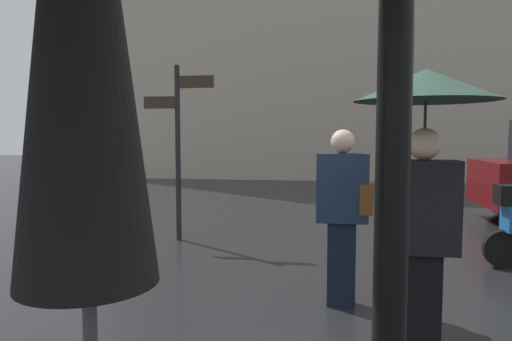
{
  "coord_description": "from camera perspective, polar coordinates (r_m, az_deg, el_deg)",
  "views": [
    {
      "loc": [
        -0.48,
        -2.27,
        1.62
      ],
      "look_at": [
        -1.59,
        4.97,
        1.04
      ],
      "focal_mm": 32.31,
      "sensor_mm": 36.0,
      "label": 1
    }
  ],
  "objects": [
    {
      "name": "pedestrian_with_bag",
      "position": [
        4.38,
        10.77,
        -4.42
      ],
      "size": [
        0.51,
        0.24,
        1.66
      ],
      "rotation": [
        0.0,
        0.0,
        2.68
      ],
      "color": "black",
      "rests_on": "ground"
    },
    {
      "name": "street_signpost",
      "position": [
        7.05,
        -9.62,
        4.44
      ],
      "size": [
        1.08,
        0.08,
        2.64
      ],
      "color": "black",
      "rests_on": "ground"
    },
    {
      "name": "folded_patio_umbrella_far",
      "position": [
        1.21,
        -20.8,
        15.34
      ],
      "size": [
        0.51,
        0.51,
        2.74
      ],
      "color": "black",
      "rests_on": "ground"
    },
    {
      "name": "pedestrian_with_umbrella",
      "position": [
        3.34,
        20.15,
        3.8
      ],
      "size": [
        0.96,
        0.96,
        2.06
      ],
      "rotation": [
        0.0,
        0.0,
        6.17
      ],
      "color": "black",
      "rests_on": "ground"
    },
    {
      "name": "building_block",
      "position": [
        17.81,
        10.54,
        19.01
      ],
      "size": [
        17.37,
        2.5,
        12.18
      ],
      "primitive_type": "cube",
      "color": "#B2A893",
      "rests_on": "ground"
    }
  ]
}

